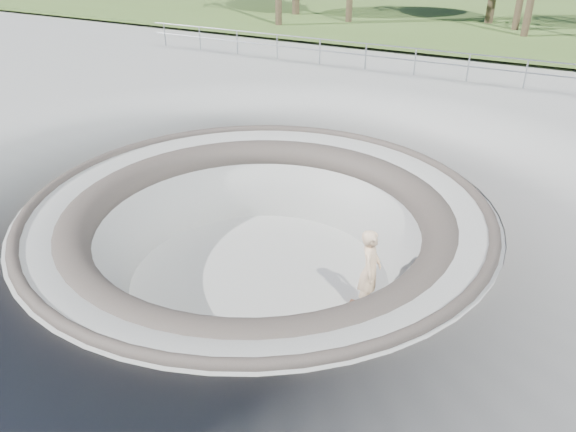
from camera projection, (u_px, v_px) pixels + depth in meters
name	position (u px, v px, depth m)	size (l,w,h in m)	color
ground	(258.00, 205.00, 12.39)	(180.00, 180.00, 0.00)	#9B9C97
skate_bowl	(260.00, 273.00, 13.26)	(14.00, 14.00, 4.10)	#9B9C97
grass_strip	(504.00, 3.00, 38.84)	(180.00, 36.00, 0.12)	#466227
distant_hills	(564.00, 51.00, 58.84)	(103.20, 45.00, 28.60)	brown
safety_railing	(415.00, 61.00, 21.43)	(25.00, 0.06, 1.03)	gray
skateboard	(367.00, 307.00, 12.12)	(0.82, 0.24, 0.08)	brown
skater	(370.00, 270.00, 11.67)	(0.69, 0.45, 1.88)	beige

